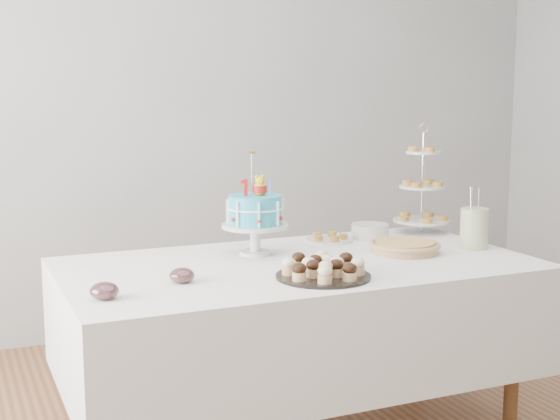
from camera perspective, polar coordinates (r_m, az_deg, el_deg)
name	(u,v)px	position (r m, az deg, el deg)	size (l,w,h in m)	color
walls	(333,124)	(2.86, 3.91, 6.30)	(5.04, 4.04, 2.70)	gray
table	(298,316)	(3.27, 1.32, -7.73)	(1.92, 1.02, 0.77)	silver
birthday_cake	(255,227)	(3.33, -1.82, -1.27)	(0.29, 0.29, 0.44)	silver
cupcake_tray	(323,267)	(2.95, 3.19, -4.22)	(0.36, 0.36, 0.08)	black
pie	(405,246)	(3.43, 9.12, -2.64)	(0.31, 0.31, 0.05)	tan
tiered_stand	(422,187)	(3.89, 10.37, 1.65)	(0.28, 0.28, 0.54)	silver
plate_stack	(370,231)	(3.73, 6.60, -1.55)	(0.18, 0.18, 0.07)	silver
pastry_plate	(329,238)	(3.65, 3.61, -2.06)	(0.22, 0.22, 0.03)	silver
jam_bowl_a	(104,291)	(2.73, -12.73, -5.81)	(0.10, 0.10, 0.06)	silver
jam_bowl_b	(182,276)	(2.90, -7.18, -4.79)	(0.09, 0.09, 0.06)	silver
utensil_pitcher	(474,227)	(3.58, 14.02, -1.18)	(0.13, 0.12, 0.28)	beige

